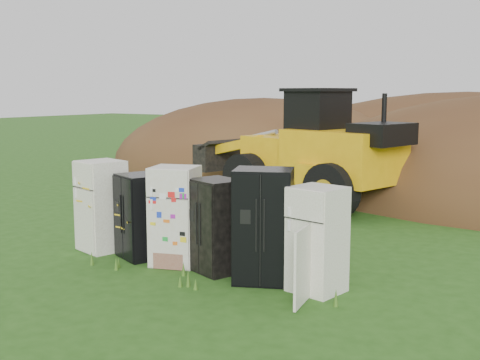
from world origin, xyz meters
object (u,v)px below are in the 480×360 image
object	(u,v)px
fridge_leftmost	(102,206)
fridge_sticker	(175,216)
wheel_loader	(295,146)
fridge_black_side	(140,216)
fridge_open_door	(317,240)
fridge_black_right	(263,226)
fridge_dark_mid	(216,226)

from	to	relation	value
fridge_leftmost	fridge_sticker	size ratio (longest dim) A/B	1.00
fridge_leftmost	wheel_loader	world-z (taller)	wheel_loader
fridge_black_side	fridge_sticker	bearing A→B (deg)	23.07
fridge_open_door	fridge_sticker	bearing A→B (deg)	-169.33
fridge_black_right	fridge_open_door	size ratio (longest dim) A/B	1.13
fridge_leftmost	fridge_dark_mid	distance (m)	2.83
fridge_sticker	fridge_open_door	world-z (taller)	fridge_sticker
wheel_loader	fridge_open_door	bearing A→B (deg)	-45.04
fridge_dark_mid	fridge_open_door	size ratio (longest dim) A/B	0.98
fridge_open_door	fridge_black_right	bearing A→B (deg)	-168.92
fridge_sticker	fridge_black_side	bearing A→B (deg)	162.64
fridge_open_door	wheel_loader	size ratio (longest dim) A/B	0.25
fridge_dark_mid	fridge_leftmost	bearing A→B (deg)	-159.26
fridge_sticker	fridge_black_right	distance (m)	1.93
fridge_sticker	fridge_black_right	bearing A→B (deg)	-18.50
fridge_leftmost	fridge_open_door	xyz separation A→B (m)	(4.85, -0.04, -0.06)
fridge_black_right	wheel_loader	xyz separation A→B (m)	(-2.94, 7.02, 0.70)
fridge_dark_mid	fridge_black_side	bearing A→B (deg)	-158.48
fridge_black_side	fridge_black_right	bearing A→B (deg)	22.29
fridge_leftmost	fridge_sticker	world-z (taller)	fridge_sticker
fridge_leftmost	fridge_sticker	distance (m)	1.91
fridge_dark_mid	wheel_loader	world-z (taller)	wheel_loader
fridge_sticker	fridge_open_door	size ratio (longest dim) A/B	1.08
fridge_black_right	fridge_dark_mid	bearing A→B (deg)	154.71
fridge_sticker	fridge_black_right	xyz separation A→B (m)	(1.92, -0.02, 0.05)
fridge_black_side	fridge_black_right	xyz separation A→B (m)	(2.80, -0.02, 0.15)
fridge_sticker	fridge_leftmost	bearing A→B (deg)	161.68
fridge_black_side	fridge_dark_mid	distance (m)	1.79
fridge_black_side	fridge_black_right	size ratio (longest dim) A/B	0.85
fridge_black_side	fridge_open_door	size ratio (longest dim) A/B	0.95
fridge_sticker	fridge_dark_mid	size ratio (longest dim) A/B	1.10
fridge_sticker	wheel_loader	bearing A→B (deg)	80.47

